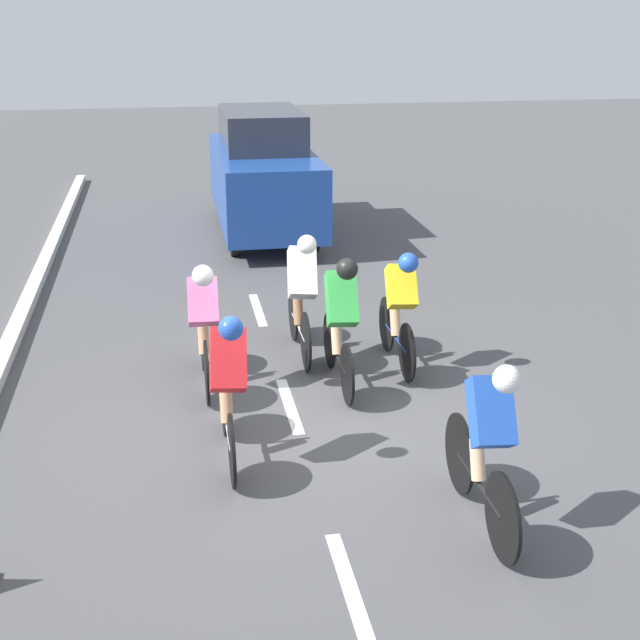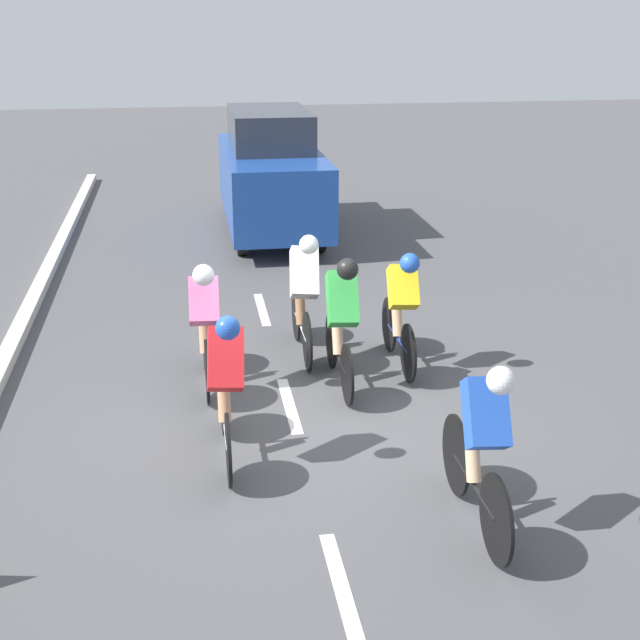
% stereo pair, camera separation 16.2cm
% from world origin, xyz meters
% --- Properties ---
extents(ground_plane, '(60.00, 60.00, 0.00)m').
position_xyz_m(ground_plane, '(0.00, 0.00, 0.00)').
color(ground_plane, '#4C4C4F').
extents(lane_stripe_near, '(0.12, 1.40, 0.01)m').
position_xyz_m(lane_stripe_near, '(0.00, 2.77, 0.00)').
color(lane_stripe_near, white).
rests_on(lane_stripe_near, ground).
extents(lane_stripe_mid, '(0.12, 1.40, 0.01)m').
position_xyz_m(lane_stripe_mid, '(0.00, -0.43, 0.00)').
color(lane_stripe_mid, white).
rests_on(lane_stripe_mid, ground).
extents(lane_stripe_far, '(0.12, 1.40, 0.01)m').
position_xyz_m(lane_stripe_far, '(0.00, -3.63, 0.00)').
color(lane_stripe_far, white).
rests_on(lane_stripe_far, ground).
extents(cyclist_green, '(0.35, 1.71, 1.56)m').
position_xyz_m(cyclist_green, '(-0.63, -0.82, 0.83)').
color(cyclist_green, black).
rests_on(cyclist_green, ground).
extents(cyclist_red, '(0.36, 1.70, 1.52)m').
position_xyz_m(cyclist_red, '(0.71, 0.69, 0.80)').
color(cyclist_red, black).
rests_on(cyclist_red, ground).
extents(cyclist_blue, '(0.35, 1.76, 1.53)m').
position_xyz_m(cyclist_blue, '(-1.23, 2.16, 0.79)').
color(cyclist_blue, black).
rests_on(cyclist_blue, ground).
extents(cyclist_yellow, '(0.35, 1.64, 1.46)m').
position_xyz_m(cyclist_yellow, '(-1.42, -1.28, 0.77)').
color(cyclist_yellow, black).
rests_on(cyclist_yellow, ground).
extents(cyclist_pink, '(0.33, 1.67, 1.50)m').
position_xyz_m(cyclist_pink, '(0.85, -1.04, 0.78)').
color(cyclist_pink, black).
rests_on(cyclist_pink, ground).
extents(cyclist_white, '(0.37, 1.73, 1.57)m').
position_xyz_m(cyclist_white, '(-0.35, -1.81, 0.82)').
color(cyclist_white, black).
rests_on(cyclist_white, ground).
extents(support_car, '(1.70, 4.58, 2.25)m').
position_xyz_m(support_car, '(-0.60, -8.01, 1.12)').
color(support_car, black).
rests_on(support_car, ground).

